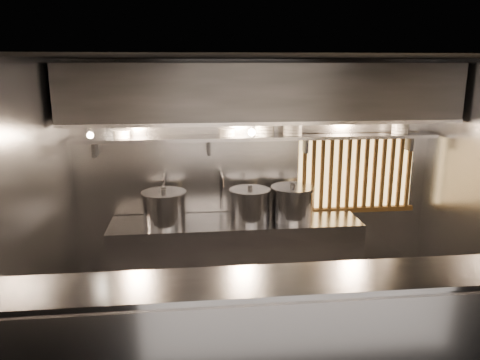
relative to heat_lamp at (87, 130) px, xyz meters
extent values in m
plane|color=black|center=(1.90, -0.85, -2.07)|extent=(4.50, 4.50, 0.00)
plane|color=black|center=(1.90, -0.85, 0.73)|extent=(4.50, 4.50, 0.00)
plane|color=gray|center=(1.90, 0.65, -0.67)|extent=(4.50, 0.00, 4.50)
plane|color=gray|center=(-0.35, -0.85, -0.67)|extent=(0.00, 3.00, 3.00)
cube|color=#9A9AA0|center=(1.90, -1.80, -1.52)|extent=(4.50, 0.50, 1.10)
cube|color=#9A9AA0|center=(1.90, -1.80, -0.95)|extent=(4.50, 0.56, 0.03)
cube|color=#9A9AA0|center=(1.60, 0.28, -1.62)|extent=(3.00, 0.70, 0.90)
cube|color=#9A9AA0|center=(1.90, 0.47, -0.19)|extent=(4.40, 0.34, 0.04)
cube|color=#2D2D30|center=(1.90, 0.25, 0.36)|extent=(4.40, 0.80, 0.65)
cube|color=#9A9AA0|center=(1.90, -0.15, 0.05)|extent=(4.40, 0.03, 0.04)
cube|color=#F7C36F|center=(3.20, 0.63, -0.69)|extent=(1.50, 0.02, 0.92)
cube|color=brown|center=(3.20, 0.58, -0.20)|extent=(1.56, 0.06, 0.06)
cube|color=brown|center=(3.20, 0.58, -1.18)|extent=(1.56, 0.06, 0.06)
cube|color=brown|center=(2.51, 0.58, -0.69)|extent=(0.04, 0.04, 0.92)
cube|color=brown|center=(2.62, 0.58, -0.69)|extent=(0.04, 0.04, 0.92)
cube|color=brown|center=(2.74, 0.58, -0.69)|extent=(0.04, 0.04, 0.92)
cube|color=brown|center=(2.85, 0.58, -0.69)|extent=(0.04, 0.04, 0.92)
cube|color=brown|center=(2.97, 0.58, -0.69)|extent=(0.04, 0.04, 0.92)
cube|color=brown|center=(3.08, 0.58, -0.69)|extent=(0.04, 0.04, 0.92)
cube|color=brown|center=(3.20, 0.58, -0.69)|extent=(0.04, 0.04, 0.92)
cube|color=brown|center=(3.31, 0.58, -0.69)|extent=(0.04, 0.04, 0.92)
cube|color=brown|center=(3.43, 0.58, -0.69)|extent=(0.04, 0.04, 0.92)
cube|color=brown|center=(3.54, 0.58, -0.69)|extent=(0.04, 0.04, 0.92)
cube|color=brown|center=(3.66, 0.58, -0.69)|extent=(0.04, 0.04, 0.92)
cube|color=brown|center=(3.77, 0.58, -0.69)|extent=(0.04, 0.04, 0.92)
cube|color=brown|center=(3.89, 0.58, -0.69)|extent=(0.04, 0.04, 0.92)
cylinder|color=silver|center=(0.75, 0.60, -0.88)|extent=(0.03, 0.03, 0.48)
sphere|color=silver|center=(0.75, 0.60, -0.64)|extent=(0.04, 0.04, 0.04)
cylinder|color=silver|center=(0.75, 0.47, -0.64)|extent=(0.03, 0.26, 0.03)
sphere|color=silver|center=(0.75, 0.34, -0.64)|extent=(0.04, 0.04, 0.04)
cylinder|color=silver|center=(0.75, 0.34, -0.71)|extent=(0.03, 0.03, 0.14)
cylinder|color=silver|center=(1.45, 0.60, -0.88)|extent=(0.03, 0.03, 0.48)
sphere|color=silver|center=(1.45, 0.60, -0.64)|extent=(0.04, 0.04, 0.04)
cylinder|color=silver|center=(1.45, 0.47, -0.64)|extent=(0.03, 0.26, 0.03)
sphere|color=silver|center=(1.45, 0.34, -0.64)|extent=(0.04, 0.04, 0.04)
cylinder|color=silver|center=(1.45, 0.34, -0.71)|extent=(0.03, 0.03, 0.14)
cone|color=#9A9AA0|center=(0.00, 0.00, 0.00)|extent=(0.25, 0.27, 0.20)
sphere|color=#FFE0B2|center=(0.03, -0.02, -0.06)|extent=(0.07, 0.07, 0.07)
cylinder|color=#2D2D30|center=(0.00, 0.10, 0.08)|extent=(0.02, 0.22, 0.02)
cylinder|color=#2D2D30|center=(1.80, 0.35, -0.03)|extent=(0.01, 0.01, 0.12)
sphere|color=#FFE0B2|center=(1.80, 0.35, -0.11)|extent=(0.09, 0.09, 0.09)
cylinder|color=#9A9AA0|center=(0.75, 0.26, -0.99)|extent=(0.63, 0.63, 0.36)
cylinder|color=#9A9AA0|center=(0.75, 0.26, -0.79)|extent=(0.66, 0.66, 0.03)
cylinder|color=#2D2D30|center=(0.75, 0.26, -0.75)|extent=(0.06, 0.06, 0.04)
cylinder|color=#9A9AA0|center=(1.77, 0.28, -0.99)|extent=(0.59, 0.59, 0.36)
cylinder|color=#9A9AA0|center=(1.77, 0.28, -0.79)|extent=(0.63, 0.63, 0.03)
cylinder|color=#2D2D30|center=(1.77, 0.28, -0.76)|extent=(0.06, 0.06, 0.04)
cylinder|color=#9A9AA0|center=(2.30, 0.30, -0.98)|extent=(0.57, 0.57, 0.37)
cylinder|color=#9A9AA0|center=(2.30, 0.30, -0.78)|extent=(0.60, 0.60, 0.03)
cylinder|color=#2D2D30|center=(2.30, 0.30, -0.75)|extent=(0.06, 0.06, 0.04)
cylinder|color=silver|center=(0.29, 0.47, -0.15)|extent=(0.19, 0.19, 0.03)
cylinder|color=silver|center=(0.29, 0.47, -0.11)|extent=(0.19, 0.19, 0.03)
cylinder|color=silver|center=(0.29, 0.47, -0.08)|extent=(0.21, 0.21, 0.01)
cylinder|color=silver|center=(1.52, 0.47, -0.15)|extent=(0.18, 0.18, 0.03)
cylinder|color=silver|center=(1.52, 0.47, -0.11)|extent=(0.18, 0.18, 0.03)
cylinder|color=silver|center=(1.52, 0.47, -0.08)|extent=(0.20, 0.20, 0.01)
cylinder|color=silver|center=(1.97, 0.47, -0.15)|extent=(0.23, 0.23, 0.03)
cylinder|color=silver|center=(1.97, 0.47, -0.11)|extent=(0.23, 0.23, 0.03)
cylinder|color=silver|center=(1.97, 0.47, -0.07)|extent=(0.23, 0.23, 0.03)
cylinder|color=silver|center=(1.97, 0.47, -0.04)|extent=(0.24, 0.24, 0.01)
cylinder|color=silver|center=(2.31, 0.47, -0.15)|extent=(0.23, 0.23, 0.03)
cylinder|color=silver|center=(2.31, 0.47, -0.11)|extent=(0.23, 0.23, 0.03)
cylinder|color=silver|center=(2.31, 0.47, -0.07)|extent=(0.23, 0.23, 0.03)
cylinder|color=silver|center=(2.31, 0.47, -0.04)|extent=(0.25, 0.25, 0.01)
cylinder|color=silver|center=(3.67, 0.47, -0.15)|extent=(0.20, 0.20, 0.03)
cylinder|color=silver|center=(3.67, 0.47, -0.11)|extent=(0.20, 0.20, 0.03)
cylinder|color=silver|center=(3.67, 0.47, -0.07)|extent=(0.20, 0.20, 0.03)
cylinder|color=silver|center=(3.67, 0.47, -0.03)|extent=(0.20, 0.20, 0.03)
cylinder|color=silver|center=(3.67, 0.47, -0.01)|extent=(0.22, 0.22, 0.01)
camera|label=1|loc=(1.05, -5.06, 0.67)|focal=35.00mm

